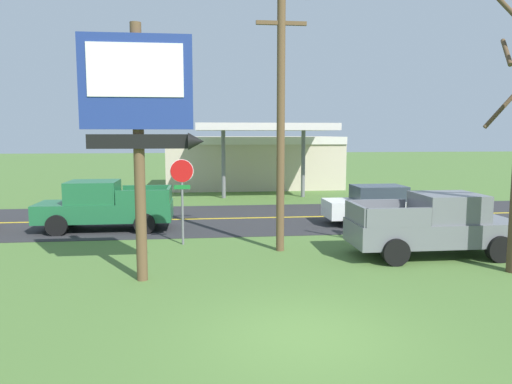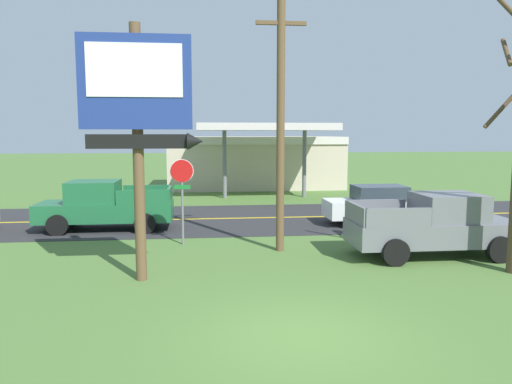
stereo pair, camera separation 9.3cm
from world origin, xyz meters
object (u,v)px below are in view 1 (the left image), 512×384
Objects in this scene: motel_sign at (140,109)px; stop_sign at (182,186)px; utility_pole at (281,110)px; gas_station at (253,160)px; pickup_green_on_road at (104,206)px; pickup_grey_parked_on_lawn at (435,225)px; car_white_mid_lane at (376,205)px.

motel_sign is 4.90m from stop_sign.
utility_pole is at bearing -21.30° from stop_sign.
utility_pole reaches higher than stop_sign.
pickup_green_on_road is at bearing -117.06° from gas_station.
utility_pole is (4.05, 2.94, 0.11)m from motel_sign.
pickup_grey_parked_on_lawn is at bearing -26.06° from pickup_green_on_road.
gas_station is at bearing 86.34° from utility_pole.
gas_station is at bearing 62.94° from pickup_green_on_road.
pickup_grey_parked_on_lawn is at bearing -90.84° from car_white_mid_lane.
stop_sign is at bearing -42.80° from pickup_green_on_road.
motel_sign is 8.26m from pickup_green_on_road.
pickup_grey_parked_on_lawn is 12.33m from pickup_green_on_road.
pickup_green_on_road is (-6.38, 4.19, -3.58)m from utility_pole.
motel_sign is 1.26× the size of pickup_green_on_road.
motel_sign is 9.57m from pickup_grey_parked_on_lawn.
pickup_green_on_road is 11.16m from car_white_mid_lane.
pickup_green_on_road is at bearing 137.20° from stop_sign.
utility_pole is 0.71× the size of gas_station.
gas_station is 2.86× the size of car_white_mid_lane.
utility_pole is at bearing -93.66° from gas_station.
gas_station reaches higher than car_white_mid_lane.
motel_sign is at bearing -103.46° from gas_station.
motel_sign is 1.56× the size of car_white_mid_lane.
utility_pole is 6.03m from pickup_grey_parked_on_lawn.
pickup_grey_parked_on_lawn is (7.89, -2.47, -1.06)m from stop_sign.
gas_station is (5.27, 22.00, -2.49)m from motel_sign.
gas_station reaches higher than pickup_grey_parked_on_lawn.
car_white_mid_lane is at bearing 0.00° from pickup_green_on_road.
pickup_grey_parked_on_lawn is 1.00× the size of pickup_green_on_road.
car_white_mid_lane is at bearing -76.53° from gas_station.
utility_pole is (3.19, -1.24, 2.51)m from stop_sign.
car_white_mid_lane is (8.83, 7.13, -3.60)m from motel_sign.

